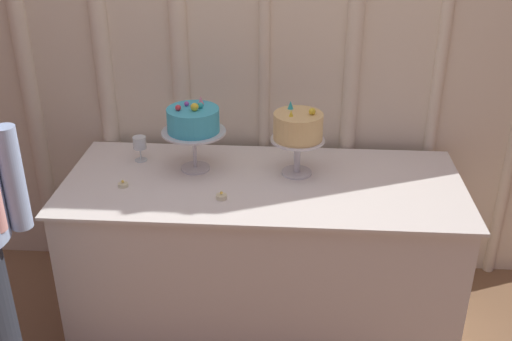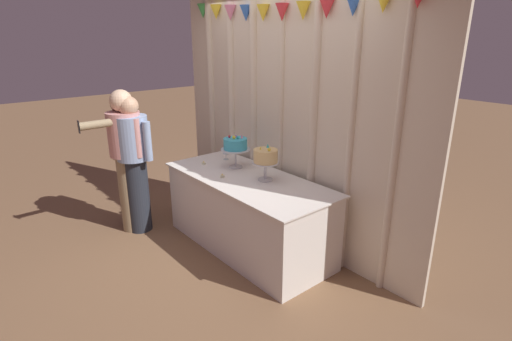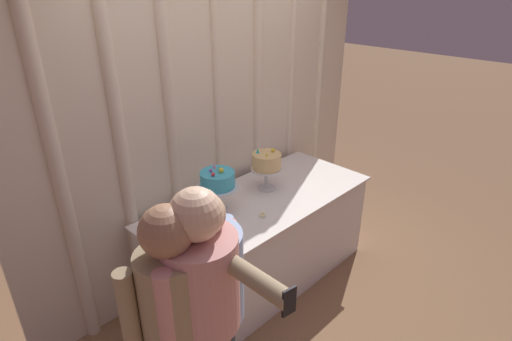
% 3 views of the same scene
% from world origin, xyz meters
% --- Properties ---
extents(ground_plane, '(24.00, 24.00, 0.00)m').
position_xyz_m(ground_plane, '(0.00, 0.00, 0.00)').
color(ground_plane, '#846042').
extents(draped_curtain, '(3.45, 0.15, 2.71)m').
position_xyz_m(draped_curtain, '(-0.06, 0.58, 1.42)').
color(draped_curtain, beige).
rests_on(draped_curtain, ground_plane).
extents(cake_table, '(1.93, 0.83, 0.78)m').
position_xyz_m(cake_table, '(0.00, 0.10, 0.39)').
color(cake_table, white).
rests_on(cake_table, ground_plane).
extents(cake_display_nearleft, '(0.32, 0.32, 0.36)m').
position_xyz_m(cake_display_nearleft, '(-0.35, 0.21, 1.04)').
color(cake_display_nearleft, silver).
rests_on(cake_display_nearleft, cake_table).
extents(cake_display_nearright, '(0.26, 0.26, 0.36)m').
position_xyz_m(cake_display_nearright, '(0.16, 0.20, 1.02)').
color(cake_display_nearright, silver).
rests_on(cake_display_nearright, cake_table).
extents(wine_glass, '(0.07, 0.07, 0.13)m').
position_xyz_m(wine_glass, '(-0.65, 0.29, 0.88)').
color(wine_glass, silver).
rests_on(wine_glass, cake_table).
extents(tealight_far_left, '(0.05, 0.05, 0.03)m').
position_xyz_m(tealight_far_left, '(-0.66, -0.00, 0.79)').
color(tealight_far_left, beige).
rests_on(tealight_far_left, cake_table).
extents(tealight_near_left, '(0.05, 0.05, 0.04)m').
position_xyz_m(tealight_near_left, '(-0.18, -0.09, 0.80)').
color(tealight_near_left, beige).
rests_on(tealight_near_left, cake_table).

